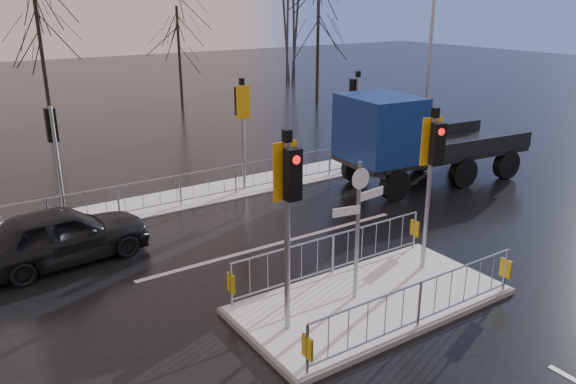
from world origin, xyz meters
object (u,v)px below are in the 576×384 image
car_far_lane (61,235)px  flatbed_truck (402,138)px  traffic_island (371,287)px  street_lamp_right (431,49)px

car_far_lane → flatbed_truck: 11.46m
traffic_island → street_lamp_right: size_ratio=0.75×
traffic_island → flatbed_truck: bearing=41.5°
car_far_lane → street_lamp_right: (15.67, 2.63, 3.66)m
traffic_island → street_lamp_right: street_lamp_right is taller
traffic_island → car_far_lane: bearing=131.0°
car_far_lane → flatbed_truck: flatbed_truck is taller
traffic_island → street_lamp_right: (10.58, 8.49, 4.00)m
car_far_lane → flatbed_truck: (11.41, -0.26, 1.03)m
car_far_lane → flatbed_truck: bearing=-95.9°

